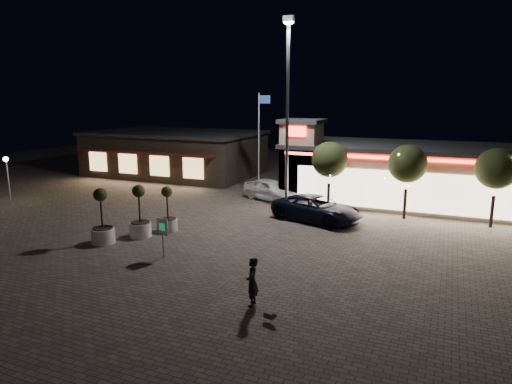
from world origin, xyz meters
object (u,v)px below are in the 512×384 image
at_px(pickup_truck, 317,209).
at_px(planter_mid, 102,226).
at_px(pedestrian, 252,282).
at_px(planter_left, 140,221).
at_px(white_sedan, 271,190).
at_px(valet_sign, 163,230).

relative_size(pickup_truck, planter_mid, 1.91).
distance_m(pedestrian, planter_left, 10.68).
distance_m(pickup_truck, white_sedan, 6.39).
distance_m(white_sedan, planter_left, 11.87).
bearing_deg(planter_left, pedestrian, -30.51).
height_order(pedestrian, planter_left, planter_left).
xyz_separation_m(pickup_truck, planter_left, (-8.18, -7.07, 0.12)).
bearing_deg(pickup_truck, valet_sign, 168.99).
xyz_separation_m(planter_left, valet_sign, (3.14, -2.36, 0.48)).
height_order(white_sedan, planter_mid, planter_mid).
height_order(white_sedan, valet_sign, valet_sign).
bearing_deg(pedestrian, planter_left, -130.74).
height_order(white_sedan, pedestrian, pedestrian).
relative_size(pedestrian, planter_left, 0.63).
relative_size(white_sedan, pedestrian, 2.56).
distance_m(pickup_truck, planter_mid, 12.81).
height_order(white_sedan, planter_left, planter_left).
bearing_deg(planter_mid, valet_sign, -8.26).
xyz_separation_m(pedestrian, planter_left, (-9.20, 5.42, -0.02)).
distance_m(pickup_truck, planter_left, 10.81).
bearing_deg(planter_mid, white_sedan, 70.77).
relative_size(white_sedan, planter_mid, 1.59).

